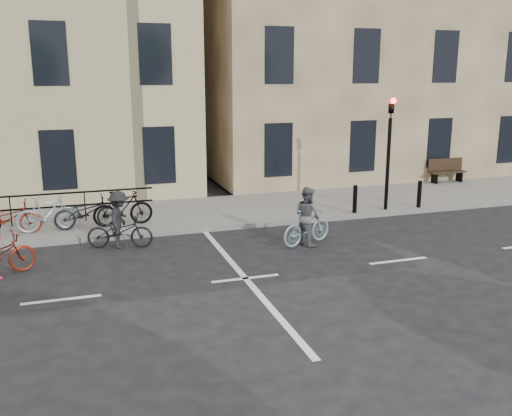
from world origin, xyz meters
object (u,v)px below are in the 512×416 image
object	(u,v)px
traffic_light	(389,140)
cyclist_grey	(307,221)
cyclist_dark	(120,226)
bench	(446,169)

from	to	relation	value
traffic_light	cyclist_grey	bearing A→B (deg)	-148.61
cyclist_grey	cyclist_dark	distance (m)	5.03
traffic_light	bench	world-z (taller)	traffic_light
cyclist_grey	cyclist_dark	world-z (taller)	cyclist_grey
bench	cyclist_dark	size ratio (longest dim) A/B	0.87
traffic_light	cyclist_dark	distance (m)	8.96
bench	cyclist_grey	xyz separation A→B (m)	(-8.63, -5.73, -0.02)
bench	cyclist_dark	distance (m)	14.22
traffic_light	cyclist_dark	size ratio (longest dim) A/B	2.13
traffic_light	bench	xyz separation A→B (m)	(4.80, 3.39, -1.78)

